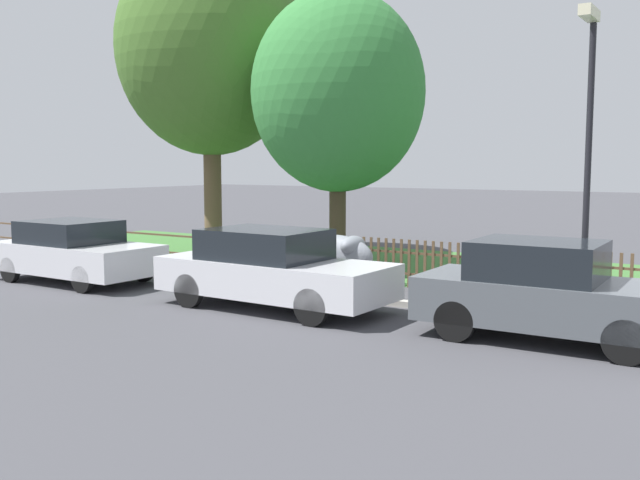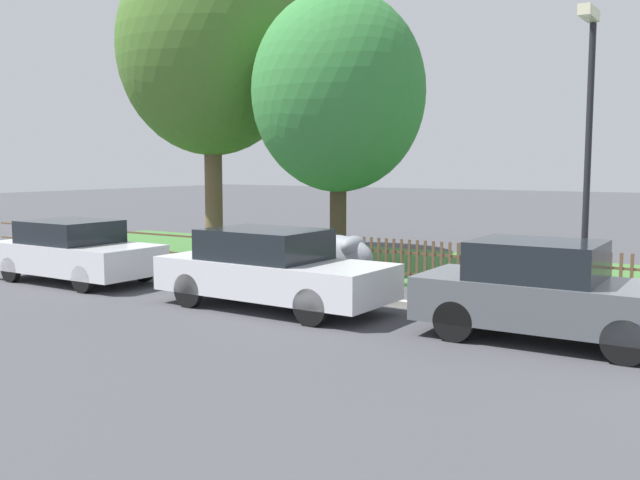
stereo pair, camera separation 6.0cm
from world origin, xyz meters
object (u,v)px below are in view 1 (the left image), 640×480
at_px(parked_car_black_saloon, 272,269).
at_px(tree_behind_motorcycle, 338,92).
at_px(street_lamp, 588,127).
at_px(covered_motorcycle, 338,255).
at_px(parked_car_navy_estate, 546,291).
at_px(parked_car_silver_hatchback, 75,251).
at_px(tree_nearest_kerb, 210,48).

relative_size(parked_car_black_saloon, tree_behind_motorcycle, 0.65).
bearing_deg(street_lamp, covered_motorcycle, 171.06).
xyz_separation_m(parked_car_black_saloon, street_lamp, (5.24, 1.87, 2.59)).
bearing_deg(parked_car_navy_estate, tree_behind_motorcycle, 143.13).
bearing_deg(parked_car_black_saloon, parked_car_silver_hatchback, -178.65).
bearing_deg(street_lamp, parked_car_navy_estate, -96.32).
height_order(covered_motorcycle, tree_behind_motorcycle, tree_behind_motorcycle).
relative_size(parked_car_black_saloon, covered_motorcycle, 2.28).
xyz_separation_m(parked_car_silver_hatchback, parked_car_black_saloon, (5.64, -0.01, 0.04)).
relative_size(parked_car_black_saloon, tree_nearest_kerb, 0.49).
relative_size(parked_car_silver_hatchback, street_lamp, 0.78).
height_order(parked_car_black_saloon, tree_behind_motorcycle, tree_behind_motorcycle).
bearing_deg(tree_nearest_kerb, parked_car_navy_estate, -25.86).
distance_m(parked_car_black_saloon, parked_car_navy_estate, 5.06).
distance_m(parked_car_silver_hatchback, street_lamp, 11.34).
bearing_deg(covered_motorcycle, tree_behind_motorcycle, 121.81).
height_order(parked_car_black_saloon, covered_motorcycle, parked_car_black_saloon).
bearing_deg(parked_car_black_saloon, covered_motorcycle, 94.97).
xyz_separation_m(parked_car_navy_estate, tree_nearest_kerb, (-11.47, 5.56, 5.38)).
bearing_deg(parked_car_silver_hatchback, tree_behind_motorcycle, 52.11).
distance_m(parked_car_navy_estate, street_lamp, 3.05).
relative_size(parked_car_navy_estate, covered_motorcycle, 1.97).
relative_size(covered_motorcycle, street_lamp, 0.38).
height_order(parked_car_silver_hatchback, parked_car_black_saloon, parked_car_black_saloon).
xyz_separation_m(parked_car_black_saloon, covered_motorcycle, (-0.17, 2.72, -0.05)).
relative_size(covered_motorcycle, tree_behind_motorcycle, 0.28).
bearing_deg(tree_behind_motorcycle, parked_car_silver_hatchback, -128.67).
bearing_deg(parked_car_navy_estate, covered_motorcycle, 153.88).
bearing_deg(parked_car_navy_estate, street_lamp, 82.97).
bearing_deg(parked_car_black_saloon, parked_car_navy_estate, 4.15).
height_order(tree_behind_motorcycle, street_lamp, tree_behind_motorcycle).
height_order(parked_car_silver_hatchback, tree_behind_motorcycle, tree_behind_motorcycle).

